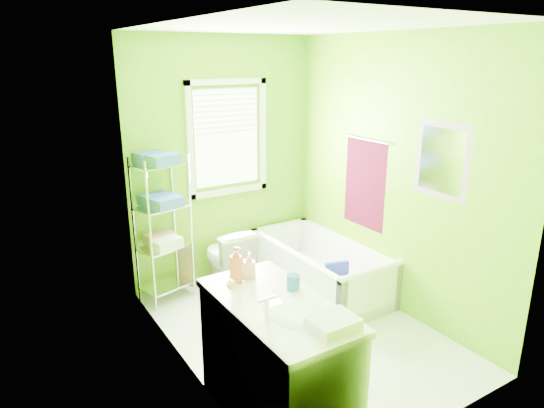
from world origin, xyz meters
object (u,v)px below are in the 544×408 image
vanity (277,359)px  wire_shelf_unit (163,212)px  bathtub (321,274)px  toilet (227,258)px

vanity → wire_shelf_unit: size_ratio=0.78×
bathtub → vanity: vanity is taller
toilet → bathtub: bearing=149.5°
toilet → wire_shelf_unit: (-0.60, 0.18, 0.56)m
bathtub → toilet: bearing=149.1°
toilet → wire_shelf_unit: wire_shelf_unit is taller
bathtub → toilet: (-0.85, 0.51, 0.19)m
bathtub → vanity: 2.02m
bathtub → wire_shelf_unit: (-1.45, 0.68, 0.75)m
bathtub → toilet: toilet is taller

